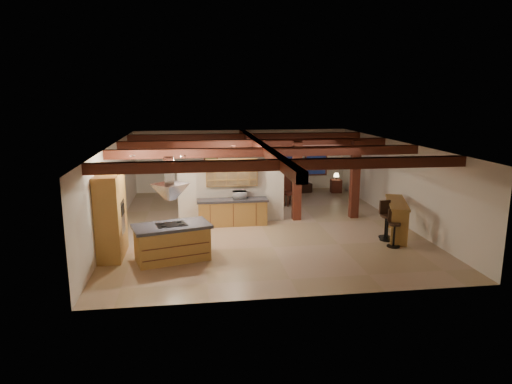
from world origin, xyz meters
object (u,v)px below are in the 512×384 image
Objects in this scene: dining_table at (264,196)px; sofa at (289,186)px; bar_counter at (396,213)px; kitchen_island at (172,242)px.

dining_table reaches higher than sofa.
dining_table is at bearing 40.24° from sofa.
bar_counter reaches higher than dining_table.
kitchen_island is 1.01× the size of bar_counter.
dining_table is (3.56, 6.26, -0.19)m from kitchen_island.
kitchen_island reaches higher than sofa.
kitchen_island is at bearing -170.43° from bar_counter.
dining_table is at bearing 60.40° from kitchen_island.
dining_table is 0.83× the size of bar_counter.
kitchen_island reaches higher than dining_table.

